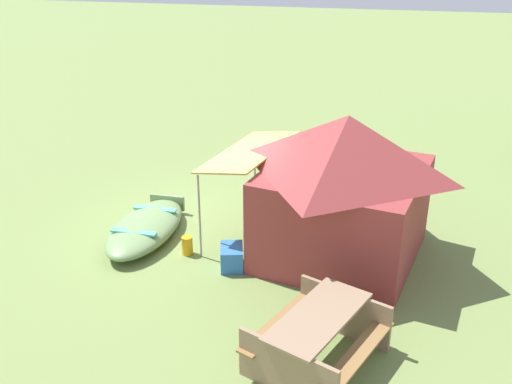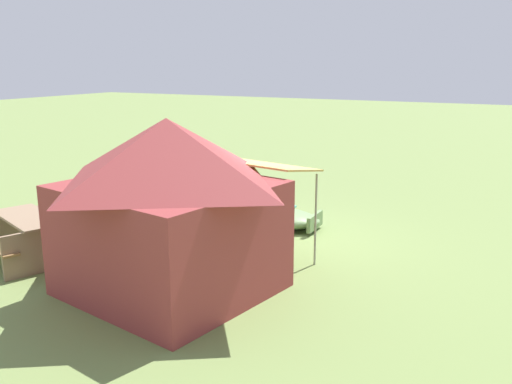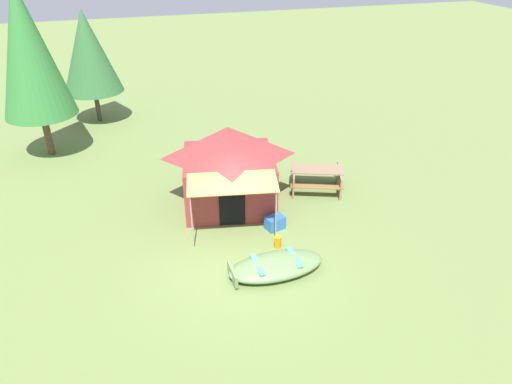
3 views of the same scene
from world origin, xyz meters
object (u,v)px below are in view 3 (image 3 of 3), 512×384
pine_tree_back_right (28,50)px  canvas_cabin_tent (229,165)px  beached_rowboat (276,266)px  cooler_box (275,223)px  fuel_can (278,242)px  pine_tree_back_left (88,52)px  picnic_table (316,177)px

pine_tree_back_right → canvas_cabin_tent: bearing=-44.7°
beached_rowboat → cooler_box: size_ratio=4.73×
pine_tree_back_right → cooler_box: bearing=-48.2°
beached_rowboat → fuel_can: (0.41, 1.01, -0.04)m
fuel_can → pine_tree_back_right: size_ratio=0.05×
canvas_cabin_tent → cooler_box: 2.32m
cooler_box → fuel_can: (-0.24, -0.92, -0.02)m
pine_tree_back_left → picnic_table: bearing=-52.1°
beached_rowboat → pine_tree_back_left: pine_tree_back_left is taller
cooler_box → pine_tree_back_left: pine_tree_back_left is taller
picnic_table → fuel_can: picnic_table is taller
beached_rowboat → canvas_cabin_tent: size_ratio=0.61×
pine_tree_back_left → cooler_box: bearing=-65.7°
cooler_box → pine_tree_back_right: (-6.68, 7.48, 3.82)m
canvas_cabin_tent → pine_tree_back_right: 8.53m
beached_rowboat → fuel_can: bearing=67.7°
picnic_table → pine_tree_back_right: bearing=147.2°
beached_rowboat → canvas_cabin_tent: (-0.27, 3.70, 1.15)m
beached_rowboat → pine_tree_back_left: size_ratio=0.52×
beached_rowboat → fuel_can: 1.09m
cooler_box → canvas_cabin_tent: bearing=117.4°
pine_tree_back_left → fuel_can: bearing=-68.5°
picnic_table → cooler_box: size_ratio=3.97×
beached_rowboat → canvas_cabin_tent: bearing=94.2°
fuel_can → pine_tree_back_left: size_ratio=0.07×
canvas_cabin_tent → cooler_box: (0.92, -1.78, -1.17)m
fuel_can → pine_tree_back_right: 11.27m
pine_tree_back_left → pine_tree_back_right: 3.84m
picnic_table → fuel_can: (-2.33, -2.74, -0.30)m
picnic_table → fuel_can: bearing=-130.3°
cooler_box → pine_tree_back_left: 12.12m
canvas_cabin_tent → pine_tree_back_left: (-3.91, 8.94, 1.76)m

